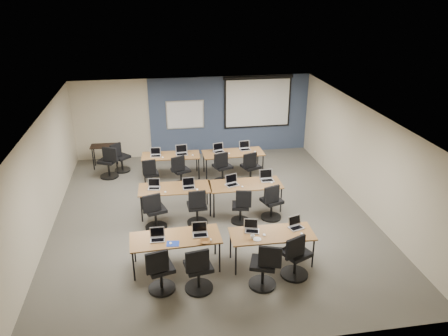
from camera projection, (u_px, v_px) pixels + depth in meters
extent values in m
cube|color=#6B6354|center=(212.00, 215.00, 11.35)|extent=(8.00, 9.00, 0.02)
cube|color=white|center=(211.00, 115.00, 10.29)|extent=(8.00, 9.00, 0.02)
cube|color=beige|center=(194.00, 117.00, 14.90)|extent=(8.00, 0.04, 2.70)
cube|color=beige|center=(251.00, 281.00, 6.74)|extent=(8.00, 0.04, 2.70)
cube|color=beige|center=(43.00, 179.00, 10.23)|extent=(0.04, 9.00, 2.70)
cube|color=beige|center=(363.00, 158.00, 11.41)|extent=(0.04, 9.00, 2.70)
cube|color=#3D5977|center=(230.00, 115.00, 15.06)|extent=(5.50, 0.04, 2.70)
cube|color=silver|center=(185.00, 115.00, 14.75)|extent=(1.28, 0.02, 0.98)
cube|color=white|center=(185.00, 115.00, 14.74)|extent=(1.20, 0.02, 0.90)
cube|color=black|center=(258.00, 102.00, 14.97)|extent=(2.32, 0.03, 1.82)
cube|color=white|center=(258.00, 103.00, 14.98)|extent=(2.20, 0.02, 1.62)
cylinder|color=black|center=(258.00, 77.00, 14.63)|extent=(2.40, 0.10, 0.10)
cube|color=brown|center=(175.00, 238.00, 9.04)|extent=(1.87, 0.78, 0.03)
cylinder|color=black|center=(134.00, 266.00, 8.76)|extent=(0.04, 0.04, 0.70)
cylinder|color=black|center=(220.00, 258.00, 9.02)|extent=(0.04, 0.04, 0.70)
cylinder|color=black|center=(134.00, 248.00, 9.35)|extent=(0.04, 0.04, 0.70)
cylinder|color=black|center=(215.00, 241.00, 9.61)|extent=(0.04, 0.04, 0.70)
cube|color=brown|center=(272.00, 234.00, 9.18)|extent=(1.77, 0.74, 0.03)
cylinder|color=black|center=(236.00, 261.00, 8.92)|extent=(0.04, 0.04, 0.70)
cylinder|color=black|center=(313.00, 253.00, 9.17)|extent=(0.04, 0.04, 0.70)
cylinder|color=black|center=(231.00, 244.00, 9.49)|extent=(0.04, 0.04, 0.70)
cylinder|color=black|center=(303.00, 237.00, 9.73)|extent=(0.04, 0.04, 0.70)
cube|color=brown|center=(175.00, 188.00, 11.21)|extent=(1.86, 0.77, 0.03)
cylinder|color=black|center=(142.00, 209.00, 10.93)|extent=(0.04, 0.04, 0.70)
cylinder|color=black|center=(210.00, 204.00, 11.19)|extent=(0.04, 0.04, 0.70)
cylinder|color=black|center=(142.00, 198.00, 11.52)|extent=(0.04, 0.04, 0.70)
cylinder|color=black|center=(207.00, 193.00, 11.78)|extent=(0.04, 0.04, 0.70)
cube|color=olive|center=(245.00, 184.00, 11.42)|extent=(1.89, 0.79, 0.03)
cylinder|color=black|center=(214.00, 205.00, 11.13)|extent=(0.04, 0.04, 0.70)
cylinder|color=black|center=(281.00, 200.00, 11.39)|extent=(0.04, 0.04, 0.70)
cylinder|color=black|center=(210.00, 194.00, 11.73)|extent=(0.04, 0.04, 0.70)
cylinder|color=black|center=(274.00, 189.00, 12.00)|extent=(0.04, 0.04, 0.70)
cube|color=brown|center=(171.00, 156.00, 13.30)|extent=(1.75, 0.73, 0.03)
cylinder|color=black|center=(145.00, 172.00, 13.05)|extent=(0.04, 0.04, 0.70)
cylinder|color=black|center=(199.00, 169.00, 13.29)|extent=(0.04, 0.04, 0.70)
cylinder|color=black|center=(145.00, 164.00, 13.60)|extent=(0.04, 0.04, 0.70)
cylinder|color=black|center=(197.00, 161.00, 13.85)|extent=(0.04, 0.04, 0.70)
cube|color=#A27740|center=(233.00, 153.00, 13.51)|extent=(1.88, 0.78, 0.03)
cylinder|color=black|center=(206.00, 170.00, 13.22)|extent=(0.04, 0.04, 0.70)
cylinder|color=black|center=(263.00, 166.00, 13.48)|extent=(0.04, 0.04, 0.70)
cylinder|color=black|center=(204.00, 162.00, 13.82)|extent=(0.04, 0.04, 0.70)
cylinder|color=black|center=(258.00, 158.00, 14.08)|extent=(0.04, 0.04, 0.70)
cube|color=#B9BAC1|center=(158.00, 240.00, 8.92)|extent=(0.30, 0.22, 0.02)
cube|color=black|center=(158.00, 240.00, 8.90)|extent=(0.26, 0.13, 0.00)
cube|color=#B9BAC1|center=(157.00, 232.00, 8.98)|extent=(0.30, 0.06, 0.21)
cube|color=black|center=(157.00, 232.00, 8.98)|extent=(0.26, 0.04, 0.17)
ellipsoid|color=white|center=(171.00, 243.00, 8.81)|extent=(0.06, 0.09, 0.03)
cylinder|color=black|center=(162.00, 288.00, 8.63)|extent=(0.54, 0.54, 0.05)
cylinder|color=black|center=(161.00, 279.00, 8.54)|extent=(0.06, 0.06, 0.48)
cube|color=black|center=(161.00, 268.00, 8.43)|extent=(0.48, 0.48, 0.08)
cube|color=black|center=(157.00, 262.00, 8.12)|extent=(0.43, 0.06, 0.44)
cube|color=#BDBDC0|center=(200.00, 235.00, 9.09)|extent=(0.32, 0.23, 0.02)
cube|color=black|center=(200.00, 235.00, 9.07)|extent=(0.27, 0.14, 0.00)
cube|color=#BDBDC0|center=(199.00, 227.00, 9.16)|extent=(0.32, 0.06, 0.22)
cube|color=black|center=(200.00, 227.00, 9.15)|extent=(0.28, 0.04, 0.18)
ellipsoid|color=white|center=(210.00, 240.00, 8.93)|extent=(0.06, 0.09, 0.03)
cylinder|color=black|center=(199.00, 288.00, 8.64)|extent=(0.56, 0.56, 0.05)
cylinder|color=black|center=(199.00, 278.00, 8.55)|extent=(0.06, 0.06, 0.50)
cube|color=black|center=(198.00, 266.00, 8.44)|extent=(0.50, 0.50, 0.08)
cube|color=black|center=(197.00, 261.00, 8.12)|extent=(0.45, 0.06, 0.44)
cube|color=silver|center=(252.00, 231.00, 9.23)|extent=(0.30, 0.22, 0.02)
cube|color=black|center=(252.00, 231.00, 9.21)|extent=(0.26, 0.13, 0.00)
cube|color=silver|center=(251.00, 224.00, 9.30)|extent=(0.30, 0.06, 0.21)
cube|color=black|center=(251.00, 224.00, 9.29)|extent=(0.27, 0.04, 0.17)
ellipsoid|color=white|center=(264.00, 235.00, 9.10)|extent=(0.07, 0.10, 0.04)
cylinder|color=black|center=(262.00, 284.00, 8.74)|extent=(0.55, 0.55, 0.05)
cylinder|color=black|center=(263.00, 275.00, 8.66)|extent=(0.06, 0.06, 0.49)
cube|color=black|center=(263.00, 263.00, 8.55)|extent=(0.49, 0.49, 0.08)
cube|color=black|center=(270.00, 257.00, 8.26)|extent=(0.45, 0.06, 0.44)
cube|color=#A09FAB|center=(296.00, 228.00, 9.36)|extent=(0.30, 0.22, 0.02)
cube|color=black|center=(296.00, 228.00, 9.34)|extent=(0.26, 0.13, 0.00)
cube|color=#A09FAB|center=(295.00, 220.00, 9.42)|extent=(0.30, 0.06, 0.21)
cube|color=black|center=(295.00, 221.00, 9.41)|extent=(0.27, 0.04, 0.17)
ellipsoid|color=white|center=(302.00, 234.00, 9.14)|extent=(0.06, 0.09, 0.03)
cylinder|color=black|center=(294.00, 274.00, 9.04)|extent=(0.57, 0.57, 0.05)
cylinder|color=black|center=(295.00, 265.00, 8.95)|extent=(0.06, 0.06, 0.51)
cube|color=black|center=(296.00, 253.00, 8.84)|extent=(0.51, 0.51, 0.08)
cube|color=black|center=(295.00, 247.00, 8.52)|extent=(0.46, 0.06, 0.44)
cube|color=silver|center=(154.00, 188.00, 11.14)|extent=(0.30, 0.22, 0.02)
cube|color=black|center=(154.00, 188.00, 11.11)|extent=(0.26, 0.13, 0.00)
cube|color=silver|center=(154.00, 182.00, 11.20)|extent=(0.30, 0.06, 0.21)
cube|color=black|center=(154.00, 182.00, 11.19)|extent=(0.27, 0.04, 0.17)
ellipsoid|color=white|center=(165.00, 192.00, 10.95)|extent=(0.06, 0.09, 0.03)
cylinder|color=black|center=(156.00, 227.00, 10.78)|extent=(0.54, 0.54, 0.05)
cylinder|color=black|center=(156.00, 219.00, 10.69)|extent=(0.06, 0.06, 0.48)
cube|color=black|center=(155.00, 209.00, 10.58)|extent=(0.48, 0.48, 0.08)
cube|color=black|center=(152.00, 203.00, 10.27)|extent=(0.44, 0.06, 0.44)
cube|color=#AEAEB3|center=(189.00, 188.00, 11.17)|extent=(0.31, 0.23, 0.02)
cube|color=black|center=(189.00, 188.00, 11.15)|extent=(0.27, 0.13, 0.00)
cube|color=#AEAEB3|center=(188.00, 182.00, 11.23)|extent=(0.31, 0.06, 0.22)
cube|color=black|center=(188.00, 182.00, 11.23)|extent=(0.28, 0.04, 0.18)
ellipsoid|color=white|center=(197.00, 189.00, 11.08)|extent=(0.08, 0.11, 0.04)
cylinder|color=black|center=(197.00, 222.00, 10.98)|extent=(0.52, 0.52, 0.05)
cylinder|color=black|center=(197.00, 215.00, 10.90)|extent=(0.06, 0.06, 0.46)
cube|color=black|center=(197.00, 206.00, 10.80)|extent=(0.46, 0.46, 0.08)
cube|color=black|center=(197.00, 199.00, 10.50)|extent=(0.42, 0.06, 0.44)
cube|color=silver|center=(232.00, 185.00, 11.33)|extent=(0.33, 0.24, 0.02)
cube|color=black|center=(232.00, 185.00, 11.30)|extent=(0.28, 0.14, 0.00)
cube|color=silver|center=(231.00, 178.00, 11.40)|extent=(0.33, 0.06, 0.23)
cube|color=black|center=(231.00, 179.00, 11.39)|extent=(0.29, 0.04, 0.19)
ellipsoid|color=white|center=(242.00, 187.00, 11.23)|extent=(0.08, 0.11, 0.03)
cylinder|color=black|center=(240.00, 221.00, 11.05)|extent=(0.47, 0.47, 0.05)
cylinder|color=black|center=(240.00, 214.00, 10.98)|extent=(0.06, 0.06, 0.42)
cube|color=black|center=(240.00, 206.00, 10.88)|extent=(0.42, 0.42, 0.08)
cube|color=black|center=(244.00, 199.00, 10.61)|extent=(0.38, 0.06, 0.44)
cube|color=silver|center=(267.00, 180.00, 11.58)|extent=(0.35, 0.26, 0.02)
cube|color=black|center=(267.00, 180.00, 11.56)|extent=(0.30, 0.15, 0.00)
cube|color=silver|center=(266.00, 174.00, 11.66)|extent=(0.35, 0.06, 0.24)
cube|color=black|center=(266.00, 174.00, 11.65)|extent=(0.31, 0.05, 0.20)
ellipsoid|color=white|center=(272.00, 182.00, 11.46)|extent=(0.08, 0.11, 0.04)
cylinder|color=black|center=(271.00, 217.00, 11.22)|extent=(0.52, 0.52, 0.05)
cylinder|color=black|center=(271.00, 210.00, 11.14)|extent=(0.06, 0.06, 0.46)
cube|color=black|center=(272.00, 201.00, 11.04)|extent=(0.46, 0.46, 0.08)
cube|color=black|center=(272.00, 194.00, 10.73)|extent=(0.42, 0.06, 0.44)
cube|color=#ADACBB|center=(156.00, 156.00, 13.20)|extent=(0.31, 0.23, 0.02)
cube|color=black|center=(156.00, 156.00, 13.18)|extent=(0.27, 0.13, 0.00)
cube|color=#ADACBB|center=(155.00, 151.00, 13.26)|extent=(0.31, 0.06, 0.22)
cube|color=black|center=(155.00, 151.00, 13.26)|extent=(0.27, 0.04, 0.18)
ellipsoid|color=white|center=(163.00, 157.00, 13.10)|extent=(0.08, 0.10, 0.03)
cylinder|color=black|center=(152.00, 187.00, 12.87)|extent=(0.47, 0.47, 0.05)
cylinder|color=black|center=(151.00, 181.00, 12.79)|extent=(0.06, 0.06, 0.42)
cube|color=black|center=(151.00, 174.00, 12.69)|extent=(0.42, 0.42, 0.08)
cube|color=black|center=(149.00, 167.00, 12.41)|extent=(0.38, 0.06, 0.44)
cube|color=#A2A1AD|center=(182.00, 154.00, 13.33)|extent=(0.36, 0.26, 0.02)
cube|color=black|center=(182.00, 154.00, 13.31)|extent=(0.30, 0.15, 0.00)
cube|color=#A2A1AD|center=(181.00, 149.00, 13.40)|extent=(0.36, 0.07, 0.25)
cube|color=black|center=(181.00, 149.00, 13.40)|extent=(0.32, 0.05, 0.20)
ellipsoid|color=white|center=(193.00, 155.00, 13.27)|extent=(0.06, 0.10, 0.03)
cylinder|color=black|center=(181.00, 184.00, 13.03)|extent=(0.52, 0.52, 0.05)
cylinder|color=black|center=(181.00, 178.00, 12.94)|extent=(0.06, 0.06, 0.46)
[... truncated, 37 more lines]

